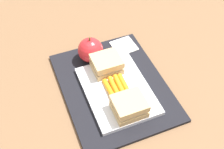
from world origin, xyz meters
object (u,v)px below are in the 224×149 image
at_px(sandwich_half_right, 107,64).
at_px(paper_napkin, 124,46).
at_px(food_tray, 117,90).
at_px(sandwich_half_left, 129,106).
at_px(carrot_sticks_bundle, 117,87).
at_px(apple, 90,50).

distance_m(sandwich_half_right, paper_napkin, 0.13).
bearing_deg(food_tray, sandwich_half_left, 180.00).
bearing_deg(carrot_sticks_bundle, sandwich_half_left, -179.96).
height_order(sandwich_half_left, carrot_sticks_bundle, sandwich_half_left).
height_order(sandwich_half_right, paper_napkin, sandwich_half_right).
distance_m(food_tray, carrot_sticks_bundle, 0.01).
height_order(sandwich_half_right, carrot_sticks_bundle, sandwich_half_right).
bearing_deg(food_tray, paper_napkin, -29.31).
height_order(apple, paper_napkin, apple).
distance_m(apple, paper_napkin, 0.12).
bearing_deg(sandwich_half_right, paper_napkin, -47.61).
bearing_deg(apple, paper_napkin, -82.78).
xyz_separation_m(food_tray, apple, (0.15, 0.02, 0.03)).
bearing_deg(paper_napkin, carrot_sticks_bundle, 150.64).
relative_size(carrot_sticks_bundle, apple, 0.91).
bearing_deg(paper_napkin, sandwich_half_left, 159.32).
relative_size(sandwich_half_left, apple, 0.93).
xyz_separation_m(food_tray, carrot_sticks_bundle, (0.00, 0.00, 0.01)).
bearing_deg(sandwich_half_left, food_tray, 0.00).
bearing_deg(sandwich_half_right, sandwich_half_left, 180.00).
distance_m(sandwich_half_left, apple, 0.22).
relative_size(food_tray, sandwich_half_left, 2.88).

